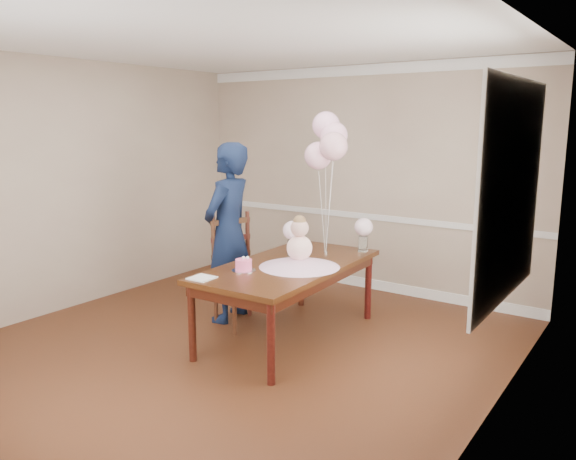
{
  "coord_description": "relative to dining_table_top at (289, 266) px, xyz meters",
  "views": [
    {
      "loc": [
        3.16,
        -3.6,
        2.03
      ],
      "look_at": [
        0.27,
        0.58,
        1.05
      ],
      "focal_mm": 35.0,
      "sensor_mm": 36.0,
      "label": 1
    }
  ],
  "objects": [
    {
      "name": "floor",
      "position": [
        -0.27,
        -0.59,
        -0.71
      ],
      "size": [
        4.5,
        5.0,
        0.0
      ],
      "primitive_type": "cube",
      "color": "#371A0D",
      "rests_on": "ground"
    },
    {
      "name": "ceiling",
      "position": [
        -0.27,
        -0.59,
        1.99
      ],
      "size": [
        4.5,
        5.0,
        0.02
      ],
      "primitive_type": "cube",
      "color": "white",
      "rests_on": "wall_back"
    },
    {
      "name": "wall_back",
      "position": [
        -0.27,
        1.91,
        0.64
      ],
      "size": [
        4.5,
        0.02,
        2.7
      ],
      "primitive_type": "cube",
      "color": "gray",
      "rests_on": "floor"
    },
    {
      "name": "wall_left",
      "position": [
        -2.52,
        -0.59,
        0.64
      ],
      "size": [
        0.02,
        5.0,
        2.7
      ],
      "primitive_type": "cube",
      "color": "gray",
      "rests_on": "floor"
    },
    {
      "name": "wall_right",
      "position": [
        1.98,
        -0.59,
        0.64
      ],
      "size": [
        0.02,
        5.0,
        2.7
      ],
      "primitive_type": "cube",
      "color": "gray",
      "rests_on": "floor"
    },
    {
      "name": "chair_rail_trim",
      "position": [
        -0.27,
        1.9,
        0.19
      ],
      "size": [
        4.5,
        0.02,
        0.07
      ],
      "primitive_type": "cube",
      "color": "silver",
      "rests_on": "wall_back"
    },
    {
      "name": "crown_molding",
      "position": [
        -0.27,
        1.9,
        1.92
      ],
      "size": [
        4.5,
        0.02,
        0.12
      ],
      "primitive_type": "cube",
      "color": "silver",
      "rests_on": "wall_back"
    },
    {
      "name": "baseboard_trim",
      "position": [
        -0.27,
        1.9,
        -0.65
      ],
      "size": [
        4.5,
        0.02,
        0.12
      ],
      "primitive_type": "cube",
      "color": "white",
      "rests_on": "floor"
    },
    {
      "name": "window_frame",
      "position": [
        1.96,
        -0.09,
        0.84
      ],
      "size": [
        0.02,
        1.66,
        1.56
      ],
      "primitive_type": "cube",
      "color": "silver",
      "rests_on": "wall_right"
    },
    {
      "name": "window_blinds",
      "position": [
        1.94,
        -0.09,
        0.84
      ],
      "size": [
        0.01,
        1.5,
        1.4
      ],
      "primitive_type": "cube",
      "color": "silver",
      "rests_on": "wall_right"
    },
    {
      "name": "dining_table_top",
      "position": [
        0.0,
        0.0,
        0.0
      ],
      "size": [
        1.04,
        1.98,
        0.05
      ],
      "primitive_type": "cube",
      "rotation": [
        0.0,
        0.0,
        0.04
      ],
      "color": "black",
      "rests_on": "table_leg_fl"
    },
    {
      "name": "table_apron",
      "position": [
        -0.0,
        0.0,
        -0.07
      ],
      "size": [
        0.94,
        1.88,
        0.1
      ],
      "primitive_type": "cube",
      "rotation": [
        0.0,
        0.0,
        0.04
      ],
      "color": "black",
      "rests_on": "table_leg_fl"
    },
    {
      "name": "table_leg_fl",
      "position": [
        -0.38,
        -0.91,
        -0.37
      ],
      "size": [
        0.07,
        0.07,
        0.68
      ],
      "primitive_type": "cylinder",
      "rotation": [
        0.0,
        0.0,
        0.04
      ],
      "color": "black",
      "rests_on": "floor"
    },
    {
      "name": "table_leg_fr",
      "position": [
        0.44,
        -0.88,
        -0.37
      ],
      "size": [
        0.07,
        0.07,
        0.68
      ],
      "primitive_type": "cylinder",
      "rotation": [
        0.0,
        0.0,
        0.04
      ],
      "color": "black",
      "rests_on": "floor"
    },
    {
      "name": "table_leg_bl",
      "position": [
        -0.44,
        0.88,
        -0.37
      ],
      "size": [
        0.07,
        0.07,
        0.68
      ],
      "primitive_type": "cylinder",
      "rotation": [
        0.0,
        0.0,
        0.04
      ],
      "color": "black",
      "rests_on": "floor"
    },
    {
      "name": "table_leg_br",
      "position": [
        0.38,
        0.91,
        -0.37
      ],
      "size": [
        0.07,
        0.07,
        0.68
      ],
      "primitive_type": "cylinder",
      "rotation": [
        0.0,
        0.0,
        0.04
      ],
      "color": "black",
      "rests_on": "floor"
    },
    {
      "name": "baby_skirt",
      "position": [
        0.15,
        -0.04,
        0.07
      ],
      "size": [
        0.77,
        0.77,
        0.1
      ],
      "primitive_type": "cone",
      "rotation": [
        0.0,
        0.0,
        0.04
      ],
      "color": "#D59DBE",
      "rests_on": "dining_table_top"
    },
    {
      "name": "baby_torso",
      "position": [
        0.15,
        -0.04,
        0.2
      ],
      "size": [
        0.23,
        0.23,
        0.23
      ],
      "primitive_type": "sphere",
      "color": "#FFA1C0",
      "rests_on": "baby_skirt"
    },
    {
      "name": "baby_head",
      "position": [
        0.15,
        -0.04,
        0.39
      ],
      "size": [
        0.17,
        0.17,
        0.17
      ],
      "primitive_type": "sphere",
      "color": "tan",
      "rests_on": "baby_torso"
    },
    {
      "name": "baby_hair",
      "position": [
        0.15,
        -0.04,
        0.44
      ],
      "size": [
        0.12,
        0.12,
        0.12
      ],
      "primitive_type": "sphere",
      "color": "brown",
      "rests_on": "baby_head"
    },
    {
      "name": "cake_platter",
      "position": [
        -0.18,
        -0.45,
        0.03
      ],
      "size": [
        0.22,
        0.22,
        0.01
      ],
      "primitive_type": "cylinder",
      "rotation": [
        0.0,
        0.0,
        0.04
      ],
      "color": "#B9B8BD",
      "rests_on": "dining_table_top"
    },
    {
      "name": "birthday_cake",
      "position": [
        -0.18,
        -0.45,
        0.08
      ],
      "size": [
        0.15,
        0.15,
        0.1
      ],
      "primitive_type": "cylinder",
      "rotation": [
        0.0,
        0.0,
        0.04
      ],
      "color": "#FF508A",
      "rests_on": "cake_platter"
    },
    {
      "name": "cake_flower_a",
      "position": [
        -0.18,
        -0.45,
        0.14
      ],
      "size": [
        0.03,
        0.03,
        0.03
      ],
      "primitive_type": "sphere",
      "color": "silver",
      "rests_on": "birthday_cake"
    },
    {
      "name": "cake_flower_b",
      "position": [
        -0.15,
        -0.42,
        0.14
      ],
      "size": [
        0.03,
        0.03,
        0.03
      ],
      "primitive_type": "sphere",
      "color": "white",
      "rests_on": "birthday_cake"
    },
    {
      "name": "rose_vase_near",
      "position": [
        -0.16,
        0.29,
        0.1
      ],
      "size": [
        0.1,
        0.1,
        0.16
      ],
      "primitive_type": "cylinder",
      "rotation": [
        0.0,
        0.0,
        0.04
      ],
      "color": "silver",
      "rests_on": "dining_table_top"
    },
    {
      "name": "roses_near",
      "position": [
        -0.16,
        0.29,
        0.28
      ],
      "size": [
        0.19,
        0.19,
        0.19
      ],
      "primitive_type": "sphere",
      "color": "silver",
      "rests_on": "rose_vase_near"
    },
    {
      "name": "rose_vase_far",
      "position": [
        0.34,
        0.84,
        0.1
      ],
      "size": [
        0.1,
        0.1,
        0.16
      ],
      "primitive_type": "cylinder",
      "rotation": [
        0.0,
        0.0,
        0.04
      ],
      "color": "white",
      "rests_on": "dining_table_top"
    },
    {
      "name": "roses_far",
      "position": [
        0.34,
        0.84,
        0.28
      ],
      "size": [
        0.19,
        0.19,
        0.19
      ],
      "primitive_type": "sphere",
      "color": "silver",
      "rests_on": "rose_vase_far"
    },
    {
      "name": "napkin",
      "position": [
        -0.31,
        -0.84,
        0.03
      ],
      "size": [
        0.2,
        0.2,
        0.01
      ],
      "primitive_type": "cube",
      "rotation": [
        0.0,
        0.0,
        0.04
      ],
      "color": "silver",
      "rests_on": "dining_table_top"
    },
    {
      "name": "balloon_weight",
      "position": [
        0.08,
        0.54,
        0.03
      ],
      "size": [
        0.04,
        0.04,
        0.02
      ],
      "primitive_type": "cylinder",
      "rotation": [
        0.0,
        0.0,
        0.04
      ],
      "color": "silver",
      "rests_on": "dining_table_top"
    },
    {
      "name": "balloon_a",
      "position": [
        -0.02,
        0.54,
        1.0
      ],
      "size": [
        0.27,
        0.27,
        0.27
      ],
      "primitive_type": "sphere",
      "color": "#FAB1C6",
      "rests_on": "balloon_ribbon_a"
    },
    {
      "name": "balloon_b",
      "position": [
        0.18,
        0.49,
        1.1
      ],
      "size": [
        0.27,
        0.27,
        0.27
      ],
      "primitive_type": "sphere",
      "color": "#EBA6B4",
      "rests_on": "balloon_ribbon_b"
    },
    {
      "name": "balloon_c",
      "position": [
        0.09,
        0.64,
        1.19
      ],
      "size": [
        0.27,
        0.27,
        0.27
      ],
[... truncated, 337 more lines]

